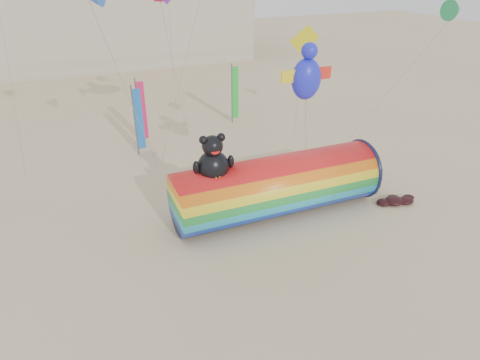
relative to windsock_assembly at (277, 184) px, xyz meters
name	(u,v)px	position (x,y,z in m)	size (l,w,h in m)	color
ground	(242,234)	(-2.63, -1.29, -1.80)	(160.00, 160.00, 0.00)	#CCB58C
windsock_assembly	(277,184)	(0.00, 0.00, 0.00)	(11.79, 3.59, 5.43)	red
kite_handler	(378,181)	(6.81, -0.45, -0.97)	(0.61, 0.40, 1.68)	#5A5C62
fabric_bundle	(396,200)	(7.11, -1.89, -1.63)	(2.62, 1.35, 0.41)	#34090B
festival_banners	(175,107)	(-2.35, 13.05, 0.83)	(9.59, 3.70, 5.20)	#59595E
flying_kites	(235,1)	(-1.36, 2.79, 9.31)	(25.28, 13.65, 5.94)	orange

